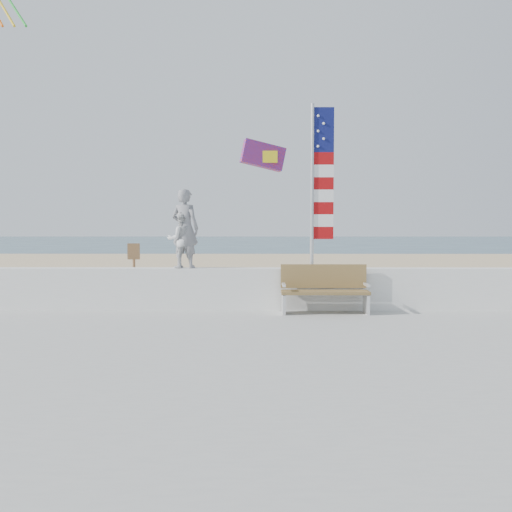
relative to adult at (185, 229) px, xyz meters
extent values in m
plane|color=#2B4757|center=(1.33, -2.00, -1.93)|extent=(220.00, 220.00, 0.00)
cube|color=tan|center=(1.33, 7.00, -1.89)|extent=(90.00, 40.00, 0.08)
cube|color=#ADADA7|center=(1.33, -6.00, -1.80)|extent=(50.00, 12.40, 0.10)
cube|color=white|center=(1.33, 0.00, -1.30)|extent=(30.00, 0.35, 0.90)
imported|color=gray|center=(0.00, 0.00, 0.00)|extent=(0.73, 0.60, 1.70)
imported|color=silver|center=(-0.09, 0.00, -0.24)|extent=(0.69, 0.60, 1.21)
cube|color=olive|center=(2.95, -0.55, -1.31)|extent=(1.80, 0.50, 0.06)
cube|color=olive|center=(2.95, -0.28, -1.00)|extent=(1.80, 0.05, 0.50)
cube|color=silver|center=(2.10, -0.55, -1.55)|extent=(0.06, 0.50, 0.40)
cube|color=white|center=(2.10, -0.60, -1.15)|extent=(0.06, 0.45, 0.05)
cube|color=silver|center=(3.80, -0.55, -1.55)|extent=(0.06, 0.50, 0.40)
cube|color=silver|center=(3.80, -0.60, -1.15)|extent=(0.06, 0.45, 0.05)
cylinder|color=silver|center=(2.73, 0.00, 0.90)|extent=(0.08, 0.08, 3.50)
cube|color=#0F1451|center=(2.97, 0.00, 2.10)|extent=(0.44, 0.02, 0.95)
cube|color=#9E0A0C|center=(2.97, 0.00, -0.09)|extent=(0.44, 0.02, 0.26)
cube|color=white|center=(2.97, 0.00, 0.17)|extent=(0.44, 0.02, 0.26)
cube|color=#9E0A0C|center=(2.97, 0.00, 0.44)|extent=(0.44, 0.02, 0.26)
cube|color=white|center=(2.97, 0.00, 0.70)|extent=(0.44, 0.02, 0.26)
cube|color=#9E0A0C|center=(2.97, 0.00, 0.96)|extent=(0.44, 0.02, 0.26)
cube|color=white|center=(2.97, 0.00, 1.23)|extent=(0.44, 0.02, 0.26)
cube|color=#9E0A0C|center=(2.97, 0.00, 1.49)|extent=(0.44, 0.02, 0.26)
sphere|color=white|center=(2.85, -0.02, 1.75)|extent=(0.06, 0.06, 0.06)
sphere|color=white|center=(2.97, -0.02, 1.91)|extent=(0.06, 0.06, 0.06)
sphere|color=white|center=(2.85, -0.02, 2.07)|extent=(0.06, 0.06, 0.06)
sphere|color=white|center=(2.97, -0.02, 2.23)|extent=(0.06, 0.06, 0.06)
sphere|color=white|center=(2.85, -0.02, 2.39)|extent=(0.06, 0.06, 0.06)
cube|color=red|center=(1.69, 1.58, 1.77)|extent=(1.15, 0.52, 0.76)
cube|color=yellow|center=(1.84, 1.58, 1.72)|extent=(0.40, 0.29, 0.28)
cylinder|color=olive|center=(-1.69, 2.48, -1.25)|extent=(0.07, 0.07, 1.20)
cube|color=brown|center=(-1.69, 2.46, -0.60)|extent=(0.32, 0.03, 0.42)
camera|label=1|loc=(1.59, -11.63, 0.02)|focal=38.00mm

